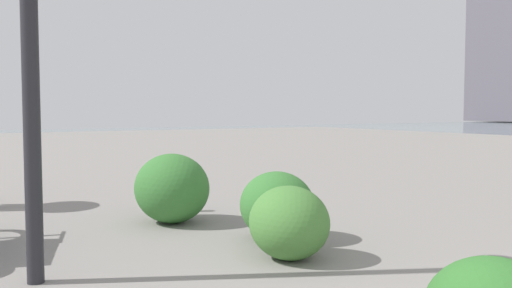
% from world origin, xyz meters
% --- Properties ---
extents(bollard_mid, '(0.13, 0.13, 0.77)m').
position_xyz_m(bollard_mid, '(6.56, -0.84, 0.40)').
color(bollard_mid, '#232328').
rests_on(bollard_mid, ground).
extents(shrub_round, '(0.85, 0.76, 0.72)m').
position_xyz_m(shrub_round, '(3.56, -1.03, 0.36)').
color(shrub_round, '#477F38').
rests_on(shrub_round, ground).
extents(shrub_wide, '(0.90, 0.81, 0.76)m').
position_xyz_m(shrub_wide, '(4.31, -1.38, 0.38)').
color(shrub_wide, '#387533').
rests_on(shrub_wide, ground).
extents(shrub_tall, '(1.05, 0.94, 0.89)m').
position_xyz_m(shrub_tall, '(5.77, -0.72, 0.45)').
color(shrub_tall, '#387533').
rests_on(shrub_tall, ground).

